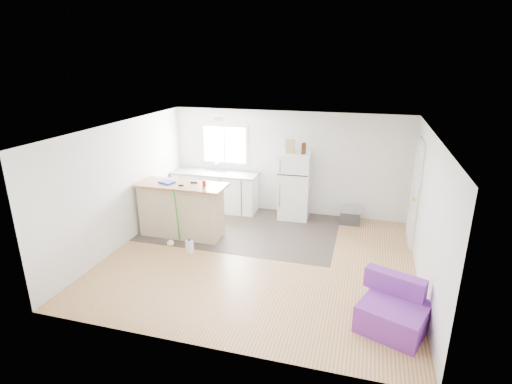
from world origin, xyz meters
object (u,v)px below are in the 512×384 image
kitchen_cabinets (215,190)px  cardboard_box (290,146)px  peninsula (182,209)px  bottle_left (303,149)px  bottle_right (304,148)px  cooler (350,216)px  refrigerator (295,186)px  red_cup (204,183)px  blue_tray (167,182)px  purple_seat (393,311)px  cleaner_jug (190,246)px  mop (172,235)px

kitchen_cabinets → cardboard_box: 2.18m
kitchen_cabinets → peninsula: kitchen_cabinets is taller
bottle_left → bottle_right: bearing=34.6°
kitchen_cabinets → cooler: (3.22, -0.05, -0.30)m
refrigerator → red_cup: 2.25m
refrigerator → red_cup: refrigerator is taller
peninsula → blue_tray: 0.64m
kitchen_cabinets → cardboard_box: cardboard_box is taller
peninsula → purple_seat: (4.10, -1.98, -0.32)m
peninsula → cleaner_jug: peninsula is taller
cooler → cardboard_box: bearing=177.6°
cleaner_jug → cardboard_box: bearing=71.9°
mop → bottle_right: size_ratio=4.93×
refrigerator → cooler: size_ratio=3.29×
red_cup → purple_seat: bearing=-28.9°
purple_seat → bottle_left: size_ratio=4.24×
refrigerator → peninsula: bearing=-144.9°
kitchen_cabinets → purple_seat: kitchen_cabinets is taller
mop → bottle_left: 3.32m
kitchen_cabinets → bottle_right: bottle_right is taller
blue_tray → kitchen_cabinets: bearing=76.4°
mop → blue_tray: bearing=103.0°
refrigerator → bottle_right: (0.20, -0.05, 0.89)m
cooler → cardboard_box: 2.05m
purple_seat → bottle_right: bearing=138.9°
cleaner_jug → bottle_left: size_ratio=1.13×
purple_seat → blue_tray: bearing=177.2°
purple_seat → peninsula: bearing=175.5°
refrigerator → blue_tray: (-2.33, -1.61, 0.37)m
refrigerator → cardboard_box: cardboard_box is taller
mop → cardboard_box: (1.90, 2.11, 1.45)m
cardboard_box → peninsula: bearing=-140.7°
kitchen_cabinets → bottle_right: size_ratio=8.36×
refrigerator → cleaner_jug: refrigerator is taller
refrigerator → cardboard_box: bearing=-177.8°
mop → bottle_left: (2.19, 2.05, 1.42)m
cardboard_box → bottle_right: size_ratio=1.20×
mop → bottle_right: 3.35m
refrigerator → cleaner_jug: size_ratio=5.40×
kitchen_cabinets → peninsula: bearing=-94.4°
peninsula → red_cup: (0.53, -0.01, 0.61)m
refrigerator → red_cup: size_ratio=12.72×
kitchen_cabinets → bottle_right: bearing=-1.9°
cardboard_box → cleaner_jug: bearing=-122.6°
peninsula → cleaner_jug: bearing=-55.7°
peninsula → cardboard_box: cardboard_box is taller
bottle_left → cardboard_box: bearing=169.0°
cardboard_box → bottle_right: bearing=-6.4°
kitchen_cabinets → blue_tray: size_ratio=6.97×
purple_seat → red_cup: bearing=172.4°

